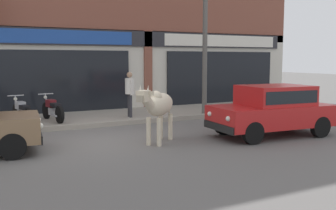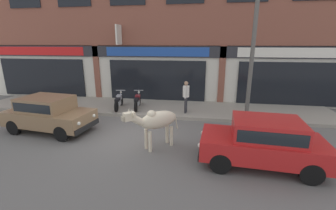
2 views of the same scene
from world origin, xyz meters
TOP-DOWN VIEW (x-y plane):
  - ground_plane at (0.00, 0.00)m, footprint 90.00×90.00m
  - sidewalk at (0.00, 3.80)m, footprint 19.00×3.19m
  - cow at (1.28, -0.80)m, footprint 1.73×1.62m
  - car_0 at (4.63, -1.44)m, footprint 3.70×1.85m
  - motorcycle_0 at (-1.61, 3.13)m, footprint 0.55×1.80m
  - motorcycle_1 at (-0.63, 3.29)m, footprint 0.54×1.80m
  - pedestrian at (1.99, 2.92)m, footprint 0.32×0.50m
  - utility_pole at (4.85, 2.50)m, footprint 0.18×0.18m

SIDE VIEW (x-z plane):
  - ground_plane at x=0.00m, z-range 0.00..0.00m
  - sidewalk at x=0.00m, z-range 0.00..0.16m
  - motorcycle_0 at x=-1.61m, z-range 0.11..0.98m
  - motorcycle_1 at x=-0.63m, z-range 0.11..0.98m
  - car_0 at x=4.63m, z-range 0.08..1.54m
  - cow at x=1.28m, z-range 0.20..1.81m
  - pedestrian at x=1.99m, z-range 0.34..1.94m
  - utility_pole at x=4.85m, z-range 0.16..5.98m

